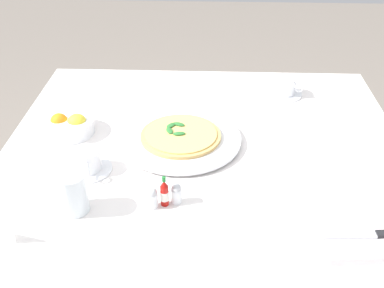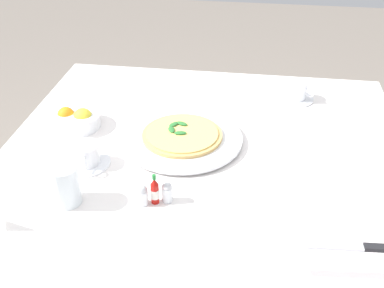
{
  "view_description": "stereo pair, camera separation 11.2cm",
  "coord_description": "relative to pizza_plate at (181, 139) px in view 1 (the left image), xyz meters",
  "views": [
    {
      "loc": [
        -0.01,
        1.08,
        1.48
      ],
      "look_at": [
        0.03,
        -0.04,
        0.75
      ],
      "focal_mm": 44.05,
      "sensor_mm": 36.0,
      "label": 1
    },
    {
      "loc": [
        -0.12,
        1.07,
        1.48
      ],
      "look_at": [
        0.03,
        -0.04,
        0.75
      ],
      "focal_mm": 44.05,
      "sensor_mm": 36.0,
      "label": 2
    }
  ],
  "objects": [
    {
      "name": "citrus_bowl",
      "position": [
        0.34,
        -0.04,
        0.02
      ],
      "size": [
        0.15,
        0.15,
        0.07
      ],
      "color": "white",
      "rests_on": "dining_table"
    },
    {
      "name": "napkin_folded",
      "position": [
        -0.44,
        0.39,
        -0.0
      ],
      "size": [
        0.23,
        0.15,
        0.02
      ],
      "rotation": [
        0.0,
        0.0,
        0.09
      ],
      "color": "white",
      "rests_on": "dining_table"
    },
    {
      "name": "salt_shaker",
      "position": [
        0.05,
        0.29,
        0.01
      ],
      "size": [
        0.03,
        0.03,
        0.06
      ],
      "color": "white",
      "rests_on": "dining_table"
    },
    {
      "name": "coffee_cup_back_corner",
      "position": [
        -0.34,
        -0.32,
        0.02
      ],
      "size": [
        0.13,
        0.13,
        0.07
      ],
      "color": "white",
      "rests_on": "dining_table"
    },
    {
      "name": "dining_table",
      "position": [
        -0.07,
        0.08,
        -0.14
      ],
      "size": [
        1.16,
        1.16,
        0.73
      ],
      "color": "white",
      "rests_on": "ground_plane"
    },
    {
      "name": "hot_sauce_bottle",
      "position": [
        0.02,
        0.28,
        0.02
      ],
      "size": [
        0.02,
        0.02,
        0.08
      ],
      "color": "#B7140F",
      "rests_on": "dining_table"
    },
    {
      "name": "dinner_knife",
      "position": [
        -0.44,
        0.39,
        0.01
      ],
      "size": [
        0.2,
        0.03,
        0.01
      ],
      "rotation": [
        0.0,
        0.0,
        0.07
      ],
      "color": "silver",
      "rests_on": "napkin_folded"
    },
    {
      "name": "water_glass_right_edge",
      "position": [
        0.24,
        0.31,
        0.03
      ],
      "size": [
        0.07,
        0.07,
        0.1
      ],
      "color": "white",
      "rests_on": "dining_table"
    },
    {
      "name": "coffee_cup_far_right",
      "position": [
        0.24,
        0.15,
        0.02
      ],
      "size": [
        0.13,
        0.13,
        0.06
      ],
      "color": "white",
      "rests_on": "dining_table"
    },
    {
      "name": "pizza_plate",
      "position": [
        0.0,
        0.0,
        0.0
      ],
      "size": [
        0.35,
        0.35,
        0.02
      ],
      "color": "white",
      "rests_on": "dining_table"
    },
    {
      "name": "pepper_shaker",
      "position": [
        -0.01,
        0.27,
        0.01
      ],
      "size": [
        0.03,
        0.03,
        0.06
      ],
      "color": "white",
      "rests_on": "dining_table"
    },
    {
      "name": "pizza",
      "position": [
        0.0,
        -0.0,
        0.01
      ],
      "size": [
        0.23,
        0.23,
        0.02
      ],
      "color": "#DBAD60",
      "rests_on": "pizza_plate"
    }
  ]
}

